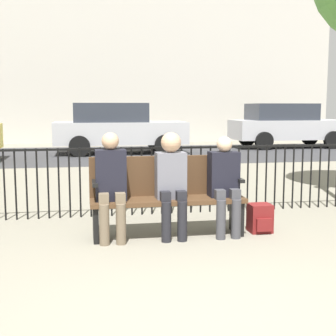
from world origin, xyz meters
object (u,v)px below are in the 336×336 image
at_px(seated_person_1, 171,178).
at_px(parked_car_1, 286,125).
at_px(seated_person_0, 111,181).
at_px(park_bench, 167,193).
at_px(parked_car_0, 117,127).
at_px(backpack, 260,218).
at_px(seated_person_2, 225,181).

bearing_deg(seated_person_1, parked_car_1, 59.91).
distance_m(seated_person_0, parked_car_1, 13.21).
bearing_deg(seated_person_0, parked_car_1, 57.35).
distance_m(park_bench, parked_car_0, 9.87).
height_order(seated_person_0, backpack, seated_person_0).
relative_size(seated_person_1, backpack, 3.57).
distance_m(seated_person_1, seated_person_2, 0.63).
xyz_separation_m(park_bench, backpack, (1.12, -0.09, -0.33)).
bearing_deg(seated_person_0, seated_person_2, -0.14).
relative_size(park_bench, seated_person_1, 1.47).
height_order(park_bench, seated_person_0, seated_person_0).
relative_size(seated_person_0, backpack, 3.59).
bearing_deg(seated_person_2, seated_person_0, 179.86).
height_order(seated_person_0, parked_car_1, parked_car_1).
height_order(park_bench, parked_car_0, parked_car_0).
height_order(park_bench, backpack, park_bench).
xyz_separation_m(backpack, parked_car_0, (-0.97, 9.96, 0.68)).
bearing_deg(seated_person_2, seated_person_1, 179.71).
bearing_deg(backpack, parked_car_0, 95.55).
bearing_deg(parked_car_0, seated_person_2, -87.10).
bearing_deg(backpack, seated_person_2, -175.13).
height_order(backpack, parked_car_0, parked_car_0).
bearing_deg(seated_person_1, seated_person_2, -0.29).
relative_size(seated_person_0, seated_person_2, 1.05).
xyz_separation_m(seated_person_2, parked_car_1, (5.82, 11.12, 0.20)).
distance_m(seated_person_2, parked_car_0, 10.01).
bearing_deg(parked_car_1, backpack, -115.78).
distance_m(seated_person_0, seated_person_2, 1.31).
height_order(seated_person_1, seated_person_2, seated_person_1).
distance_m(park_bench, parked_car_1, 12.76).
xyz_separation_m(seated_person_0, parked_car_1, (7.13, 11.12, 0.17)).
bearing_deg(seated_person_1, seated_person_0, 179.99).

